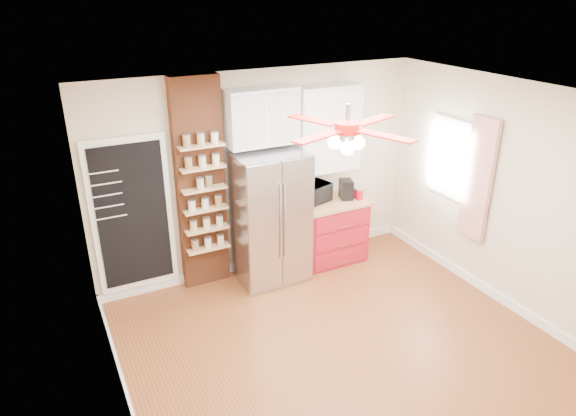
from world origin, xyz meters
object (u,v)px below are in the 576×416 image
coffee_maker (346,189)px  pantry_jar_oats (200,184)px  fridge (270,217)px  canister_left (360,195)px  ceiling_fan (347,128)px  toaster_oven (313,193)px  red_cabinet (331,230)px

coffee_maker → pantry_jar_oats: pantry_jar_oats is taller
fridge → canister_left: (1.34, -0.07, 0.10)m
fridge → ceiling_fan: ceiling_fan is taller
toaster_oven → pantry_jar_oats: bearing=164.3°
coffee_maker → fridge: bearing=-159.0°
coffee_maker → canister_left: (0.14, -0.13, -0.06)m
coffee_maker → pantry_jar_oats: bearing=-163.4°
canister_left → pantry_jar_oats: pantry_jar_oats is taller
canister_left → fridge: bearing=176.9°
ceiling_fan → canister_left: (1.29, 1.56, -1.45)m
fridge → coffee_maker: fridge is taller
red_cabinet → coffee_maker: bearing=0.9°
pantry_jar_oats → red_cabinet: bearing=-2.2°
red_cabinet → pantry_jar_oats: 2.07m
ceiling_fan → canister_left: ceiling_fan is taller
fridge → toaster_oven: fridge is taller
toaster_oven → coffee_maker: coffee_maker is taller
ceiling_fan → pantry_jar_oats: ceiling_fan is taller
fridge → pantry_jar_oats: bearing=171.9°
fridge → pantry_jar_oats: 1.03m
toaster_oven → coffee_maker: bearing=-27.6°
fridge → pantry_jar_oats: fridge is taller
pantry_jar_oats → canister_left: bearing=-5.0°
toaster_oven → coffee_maker: (0.47, -0.09, 0.00)m
fridge → ceiling_fan: 2.25m
ceiling_fan → toaster_oven: bearing=69.2°
coffee_maker → toaster_oven: bearing=-172.5°
toaster_oven → pantry_jar_oats: size_ratio=3.51×
pantry_jar_oats → coffee_maker: bearing=-1.9°
canister_left → toaster_oven: bearing=160.6°
toaster_oven → pantry_jar_oats: 1.63m
fridge → ceiling_fan: (0.05, -1.63, 1.55)m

